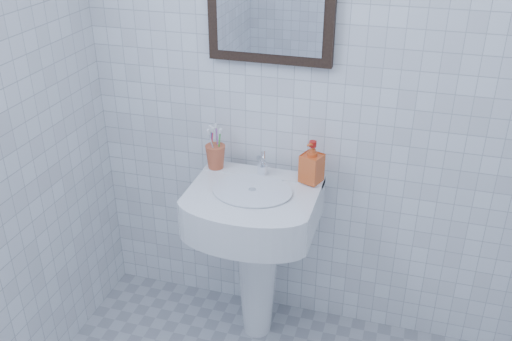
% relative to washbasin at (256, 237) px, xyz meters
% --- Properties ---
extents(wall_back, '(2.20, 0.02, 2.50)m').
position_rel_washbasin_xyz_m(wall_back, '(0.30, 0.22, 0.72)').
color(wall_back, silver).
rests_on(wall_back, ground).
extents(washbasin, '(0.52, 0.38, 0.79)m').
position_rel_washbasin_xyz_m(washbasin, '(0.00, 0.00, 0.00)').
color(washbasin, white).
rests_on(washbasin, ground).
extents(faucet, '(0.04, 0.10, 0.11)m').
position_rel_washbasin_xyz_m(faucet, '(0.00, 0.09, 0.30)').
color(faucet, white).
rests_on(faucet, washbasin).
extents(toothbrush_cup, '(0.09, 0.09, 0.10)m').
position_rel_washbasin_xyz_m(toothbrush_cup, '(-0.21, 0.10, 0.31)').
color(toothbrush_cup, '#C15431').
rests_on(toothbrush_cup, washbasin).
extents(soap_dispenser, '(0.10, 0.10, 0.18)m').
position_rel_washbasin_xyz_m(soap_dispenser, '(0.21, 0.10, 0.34)').
color(soap_dispenser, '#D75115').
rests_on(soap_dispenser, washbasin).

